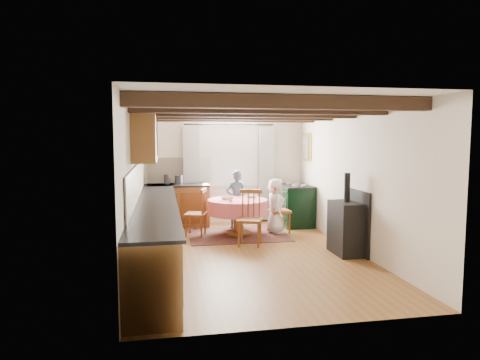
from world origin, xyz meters
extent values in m
cube|color=brown|center=(0.00, 0.00, 0.00)|extent=(3.60, 5.50, 0.00)
cube|color=white|center=(0.00, 0.00, 2.40)|extent=(3.60, 5.50, 0.00)
cube|color=silver|center=(0.00, 2.75, 1.20)|extent=(3.60, 0.00, 2.40)
cube|color=silver|center=(0.00, -2.75, 1.20)|extent=(3.60, 0.00, 2.40)
cube|color=silver|center=(-1.80, 0.00, 1.20)|extent=(0.00, 5.50, 2.40)
cube|color=silver|center=(1.80, 0.00, 1.20)|extent=(0.00, 5.50, 2.40)
cube|color=black|center=(0.00, -2.00, 2.31)|extent=(3.60, 0.16, 0.16)
cube|color=black|center=(0.00, -1.00, 2.31)|extent=(3.60, 0.16, 0.16)
cube|color=black|center=(0.00, 0.00, 2.31)|extent=(3.60, 0.16, 0.16)
cube|color=black|center=(0.00, 1.00, 2.31)|extent=(3.60, 0.16, 0.16)
cube|color=black|center=(0.00, 2.00, 2.31)|extent=(3.60, 0.16, 0.16)
cube|color=beige|center=(-1.78, 0.30, 1.20)|extent=(0.02, 4.50, 0.55)
cube|color=beige|center=(-1.00, 2.73, 1.20)|extent=(1.40, 0.02, 0.55)
cube|color=brown|center=(-1.50, 0.00, 0.44)|extent=(0.60, 5.30, 0.88)
cube|color=brown|center=(-1.05, 2.45, 0.44)|extent=(1.30, 0.60, 0.88)
cube|color=black|center=(-1.48, 0.00, 0.90)|extent=(0.64, 5.30, 0.04)
cube|color=black|center=(-1.05, 2.43, 0.90)|extent=(1.30, 0.64, 0.04)
cube|color=brown|center=(-1.63, 1.20, 1.95)|extent=(0.34, 1.80, 0.90)
cube|color=brown|center=(-1.63, -0.30, 1.90)|extent=(0.34, 0.90, 0.70)
cube|color=white|center=(0.10, 2.73, 1.60)|extent=(1.34, 0.03, 1.54)
cube|color=white|center=(0.10, 2.74, 1.60)|extent=(1.20, 0.01, 1.40)
cube|color=#A6A8A3|center=(-0.75, 2.65, 1.10)|extent=(0.35, 0.10, 2.10)
cube|color=#A6A8A3|center=(0.95, 2.65, 1.10)|extent=(0.35, 0.10, 2.10)
cylinder|color=black|center=(0.10, 2.65, 2.20)|extent=(2.00, 0.03, 0.03)
cube|color=gold|center=(1.77, 2.30, 1.70)|extent=(0.04, 0.50, 0.60)
cylinder|color=silver|center=(1.05, 2.72, 1.70)|extent=(0.30, 0.02, 0.30)
cube|color=black|center=(0.06, 1.42, 0.01)|extent=(1.92, 1.49, 0.01)
imported|color=#374554|center=(0.15, 2.05, 0.62)|extent=(0.48, 0.35, 1.24)
imported|color=silver|center=(0.84, 1.43, 0.55)|extent=(0.39, 0.56, 1.10)
imported|color=silver|center=(0.39, 1.63, 0.73)|extent=(0.30, 0.30, 0.05)
imported|color=silver|center=(-0.16, 1.47, 0.73)|extent=(0.24, 0.24, 0.06)
imported|color=silver|center=(-0.10, 1.21, 0.75)|extent=(0.14, 0.14, 0.10)
cylinder|color=#262628|center=(-1.28, 2.45, 1.03)|extent=(0.12, 0.12, 0.21)
cylinder|color=#262628|center=(-1.03, 2.43, 1.02)|extent=(0.17, 0.17, 0.19)
camera|label=1|loc=(-1.38, -6.71, 1.90)|focal=31.89mm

